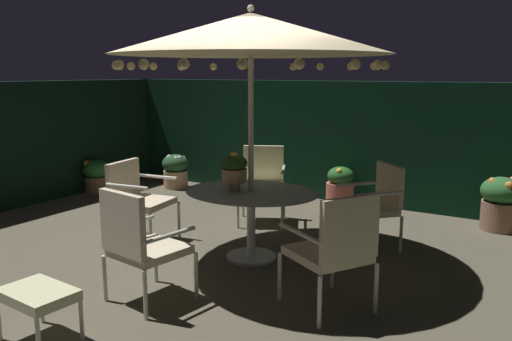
% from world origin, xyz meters
% --- Properties ---
extents(ground_plane, '(8.14, 6.60, 0.02)m').
position_xyz_m(ground_plane, '(0.00, 0.00, -0.01)').
color(ground_plane, brown).
extents(hedge_backdrop_rear, '(8.14, 0.30, 1.84)m').
position_xyz_m(hedge_backdrop_rear, '(0.00, 3.15, 0.92)').
color(hedge_backdrop_rear, black).
rests_on(hedge_backdrop_rear, ground_plane).
extents(patio_dining_table, '(1.46, 1.23, 0.75)m').
position_xyz_m(patio_dining_table, '(0.27, 0.16, 0.61)').
color(patio_dining_table, silver).
rests_on(patio_dining_table, ground_plane).
extents(patio_umbrella, '(2.84, 2.84, 2.63)m').
position_xyz_m(patio_umbrella, '(0.27, 0.16, 2.35)').
color(patio_umbrella, beige).
rests_on(patio_umbrella, ground_plane).
extents(centerpiece_planter, '(0.28, 0.28, 0.41)m').
position_xyz_m(centerpiece_planter, '(0.14, 0.05, 0.98)').
color(centerpiece_planter, tan).
rests_on(centerpiece_planter, patio_dining_table).
extents(patio_chair_north, '(0.82, 0.82, 0.95)m').
position_xyz_m(patio_chair_north, '(1.28, 1.23, 0.54)').
color(patio_chair_north, beige).
rests_on(patio_chair_north, ground_plane).
extents(patio_chair_northeast, '(0.79, 0.78, 1.00)m').
position_xyz_m(patio_chair_northeast, '(-0.36, 1.48, 0.58)').
color(patio_chair_northeast, beige).
rests_on(patio_chair_northeast, ground_plane).
extents(patio_chair_east, '(0.69, 0.71, 0.95)m').
position_xyz_m(patio_chair_east, '(-1.17, -0.05, 0.57)').
color(patio_chair_east, silver).
rests_on(patio_chair_east, ground_plane).
extents(patio_chair_southeast, '(0.67, 0.68, 1.01)m').
position_xyz_m(patio_chair_southeast, '(0.05, -1.30, 0.57)').
color(patio_chair_southeast, silver).
rests_on(patio_chair_southeast, ground_plane).
extents(patio_chair_south, '(0.84, 0.83, 1.02)m').
position_xyz_m(patio_chair_south, '(1.55, -0.59, 0.58)').
color(patio_chair_south, silver).
rests_on(patio_chair_south, ground_plane).
extents(ottoman_footrest, '(0.58, 0.43, 0.41)m').
position_xyz_m(ottoman_footrest, '(-0.13, -2.17, 0.35)').
color(ottoman_footrest, silver).
rests_on(ottoman_footrest, ground_plane).
extents(potted_plant_left_far, '(0.45, 0.45, 0.58)m').
position_xyz_m(potted_plant_left_far, '(-2.69, 2.47, 0.31)').
color(potted_plant_left_far, tan).
rests_on(potted_plant_left_far, ground_plane).
extents(potted_plant_back_center, '(0.42, 0.42, 0.60)m').
position_xyz_m(potted_plant_back_center, '(0.23, 2.75, 0.30)').
color(potted_plant_back_center, '#B25B4D').
rests_on(potted_plant_back_center, ground_plane).
extents(potted_plant_front_corner, '(0.45, 0.45, 0.54)m').
position_xyz_m(potted_plant_front_corner, '(-3.61, 1.54, 0.29)').
color(potted_plant_front_corner, '#8B624D').
rests_on(potted_plant_front_corner, ground_plane).
extents(potted_plant_right_near, '(0.50, 0.50, 0.68)m').
position_xyz_m(potted_plant_right_near, '(2.42, 2.67, 0.36)').
color(potted_plant_right_near, '#8B6650').
rests_on(potted_plant_right_near, ground_plane).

